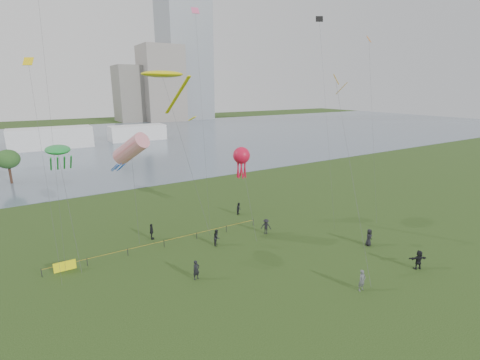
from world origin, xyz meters
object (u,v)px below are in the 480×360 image
kite_flyer (362,280)px  kite_octopus (241,156)px  fence (107,256)px  kite_stingray (163,75)px

kite_flyer → kite_octopus: size_ratio=0.19×
fence → kite_stingray: kite_stingray is taller
kite_octopus → kite_flyer: bearing=-104.5°
kite_flyer → kite_stingray: (-8.86, 22.91, 17.73)m
fence → kite_octopus: 19.47m
kite_stingray → kite_octopus: kite_stingray is taller
kite_octopus → fence: bearing=170.4°
fence → kite_octopus: (17.49, 1.88, 8.34)m
fence → kite_stingray: 21.02m
fence → kite_stingray: size_ratio=1.26×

